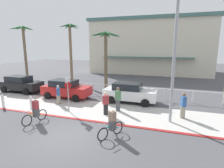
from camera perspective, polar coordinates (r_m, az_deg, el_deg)
The scene contains 21 objects.
ground_plane at distance 19.03m, azimuth 2.49°, elevation -2.60°, with size 80.00×80.00×0.00m, color #4C4C51.
sidewalk_strip at distance 13.77m, azimuth -4.15°, elevation -8.20°, with size 44.00×4.00×0.02m, color beige.
curb_paint at distance 12.07m, azimuth -7.82°, elevation -11.18°, with size 44.00×0.24×0.03m, color maroon.
building_backdrop at distance 35.17m, azimuth 12.03°, elevation 11.45°, with size 20.74×11.78×9.41m.
rail_fence at distance 17.43m, azimuth 1.18°, elevation -1.10°, with size 18.29×0.08×1.04m.
stop_sign_bike_lane at distance 13.35m, azimuth -13.61°, elevation -1.67°, with size 0.52×0.56×2.56m.
bollard_1 at distance 16.68m, azimuth -30.96°, elevation -4.50°, with size 0.20×0.20×1.00m.
bollard_2 at distance 15.31m, azimuth -23.99°, elevation -5.15°, with size 0.20×0.20×1.00m.
streetlight_curb at distance 11.19m, azimuth 18.96°, elevation 8.98°, with size 0.24×2.54×7.50m.
palm_tree_0 at distance 27.82m, azimuth -25.87°, elevation 11.99°, with size 3.27×3.22×7.40m.
palm_tree_1 at distance 25.14m, azimuth -12.97°, elevation 13.23°, with size 2.76×2.77×7.59m.
palm_tree_2 at distance 20.25m, azimuth -1.98°, elevation 12.32°, with size 3.58×3.53×6.30m.
car_black_0 at distance 21.26m, azimuth -26.66°, elevation 0.07°, with size 4.40×2.02×1.69m.
car_red_1 at distance 17.27m, azimuth -14.19°, elevation -1.45°, with size 4.40×2.02×1.69m.
car_white_2 at distance 15.52m, azimuth 5.51°, elevation -2.61°, with size 4.40×2.02×1.69m.
cyclist_yellow_0 at distance 12.44m, azimuth -22.86°, elevation -7.97°, with size 0.43×1.79×1.50m.
cyclist_teal_1 at distance 9.76m, azimuth -0.10°, elevation -12.42°, with size 0.90×1.64×1.50m.
pedestrian_0 at distance 15.57m, azimuth -16.41°, elevation -3.47°, with size 0.44×0.48×1.62m.
pedestrian_1 at distance 13.39m, azimuth 1.88°, elevation -5.00°, with size 0.48×0.45×1.80m.
pedestrian_2 at distance 12.94m, azimuth 21.36°, elevation -6.57°, with size 0.40×0.46×1.74m.
pedestrian_3 at distance 12.70m, azimuth -1.97°, elevation -6.39°, with size 0.40×0.46×1.62m.
Camera 1 is at (4.97, -7.76, 4.67)m, focal length 29.22 mm.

